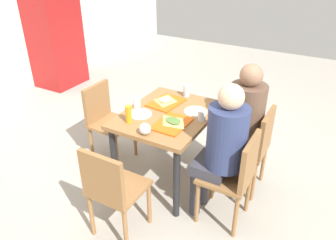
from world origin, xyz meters
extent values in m
cube|color=#9E998E|center=(0.00, 0.00, -0.01)|extent=(10.00, 10.00, 0.02)
cube|color=olive|center=(0.00, 0.00, 0.73)|extent=(1.00, 0.78, 0.04)
cylinder|color=black|center=(-0.44, -0.33, 0.35)|extent=(0.06, 0.06, 0.71)
cylinder|color=black|center=(0.44, -0.33, 0.35)|extent=(0.06, 0.06, 0.71)
cylinder|color=black|center=(-0.44, 0.33, 0.35)|extent=(0.06, 0.06, 0.71)
cylinder|color=black|center=(0.44, 0.33, 0.35)|extent=(0.06, 0.06, 0.71)
cube|color=olive|center=(-0.25, -0.69, 0.44)|extent=(0.40, 0.40, 0.03)
cube|color=olive|center=(-0.25, -0.87, 0.66)|extent=(0.38, 0.04, 0.40)
cylinder|color=olive|center=(-0.42, -0.52, 0.21)|extent=(0.04, 0.04, 0.43)
cylinder|color=olive|center=(-0.08, -0.52, 0.21)|extent=(0.04, 0.04, 0.43)
cylinder|color=olive|center=(-0.42, -0.86, 0.21)|extent=(0.04, 0.04, 0.43)
cylinder|color=olive|center=(-0.08, -0.86, 0.21)|extent=(0.04, 0.04, 0.43)
cube|color=olive|center=(0.25, -0.69, 0.44)|extent=(0.40, 0.40, 0.03)
cube|color=olive|center=(0.25, -0.87, 0.66)|extent=(0.38, 0.04, 0.40)
cylinder|color=olive|center=(0.08, -0.52, 0.21)|extent=(0.04, 0.04, 0.43)
cylinder|color=olive|center=(0.42, -0.52, 0.21)|extent=(0.04, 0.04, 0.43)
cylinder|color=olive|center=(0.08, -0.86, 0.21)|extent=(0.04, 0.04, 0.43)
cylinder|color=olive|center=(0.42, -0.86, 0.21)|extent=(0.04, 0.04, 0.43)
cube|color=olive|center=(0.00, 0.69, 0.44)|extent=(0.40, 0.40, 0.03)
cube|color=olive|center=(0.00, 0.87, 0.66)|extent=(0.38, 0.04, 0.40)
cylinder|color=olive|center=(0.17, 0.52, 0.21)|extent=(0.04, 0.04, 0.43)
cylinder|color=olive|center=(-0.17, 0.52, 0.21)|extent=(0.04, 0.04, 0.43)
cylinder|color=olive|center=(0.17, 0.86, 0.21)|extent=(0.04, 0.04, 0.43)
cylinder|color=olive|center=(-0.17, 0.86, 0.21)|extent=(0.04, 0.04, 0.43)
cube|color=olive|center=(-0.80, 0.00, 0.44)|extent=(0.40, 0.40, 0.03)
cube|color=olive|center=(-0.98, 0.00, 0.66)|extent=(0.04, 0.38, 0.40)
cylinder|color=olive|center=(-0.63, 0.17, 0.21)|extent=(0.04, 0.04, 0.43)
cylinder|color=olive|center=(-0.63, -0.17, 0.21)|extent=(0.04, 0.04, 0.43)
cylinder|color=olive|center=(-0.97, 0.17, 0.21)|extent=(0.04, 0.04, 0.43)
cylinder|color=olive|center=(-0.97, -0.17, 0.21)|extent=(0.04, 0.04, 0.43)
cylinder|color=#383842|center=(-0.33, -0.46, 0.23)|extent=(0.10, 0.10, 0.46)
cylinder|color=#383842|center=(-0.17, -0.46, 0.23)|extent=(0.10, 0.10, 0.46)
cube|color=#383842|center=(-0.25, -0.56, 0.51)|extent=(0.32, 0.28, 0.10)
cylinder|color=navy|center=(-0.25, -0.67, 0.82)|extent=(0.32, 0.32, 0.52)
sphere|color=#DBAD89|center=(-0.25, -0.67, 1.17)|extent=(0.20, 0.20, 0.20)
cylinder|color=#383842|center=(0.17, -0.46, 0.23)|extent=(0.10, 0.10, 0.46)
cylinder|color=#383842|center=(0.33, -0.46, 0.23)|extent=(0.10, 0.10, 0.46)
cube|color=#383842|center=(0.25, -0.56, 0.51)|extent=(0.32, 0.28, 0.10)
cylinder|color=brown|center=(0.25, -0.67, 0.82)|extent=(0.32, 0.32, 0.52)
sphere|color=#8C664C|center=(0.25, -0.67, 1.17)|extent=(0.20, 0.20, 0.20)
cube|color=#D85914|center=(-0.18, -0.14, 0.76)|extent=(0.36, 0.26, 0.02)
cube|color=#D85914|center=(0.18, 0.12, 0.76)|extent=(0.39, 0.30, 0.02)
cylinder|color=white|center=(-0.15, 0.21, 0.75)|extent=(0.22, 0.22, 0.01)
cylinder|color=white|center=(0.15, -0.21, 0.75)|extent=(0.22, 0.22, 0.01)
pyramid|color=#DBAD60|center=(-0.15, -0.14, 0.77)|extent=(0.24, 0.27, 0.01)
ellipsoid|color=#4C7233|center=(-0.15, -0.14, 0.78)|extent=(0.17, 0.19, 0.01)
pyramid|color=#DBAD60|center=(0.19, 0.14, 0.77)|extent=(0.26, 0.24, 0.01)
ellipsoid|color=#D8C67F|center=(0.19, 0.14, 0.78)|extent=(0.18, 0.17, 0.01)
cylinder|color=white|center=(-0.03, 0.33, 0.80)|extent=(0.07, 0.07, 0.10)
cylinder|color=white|center=(0.03, -0.33, 0.80)|extent=(0.07, 0.07, 0.10)
cylinder|color=#B7BCC6|center=(0.43, 0.02, 0.81)|extent=(0.07, 0.07, 0.12)
cylinder|color=orange|center=(-0.33, 0.21, 0.83)|extent=(0.06, 0.06, 0.16)
sphere|color=silver|center=(-0.43, -0.02, 0.80)|extent=(0.10, 0.10, 0.10)
cube|color=maroon|center=(1.35, 2.85, 0.95)|extent=(0.70, 0.60, 1.90)
camera|label=1|loc=(-2.38, -1.34, 2.17)|focal=35.17mm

